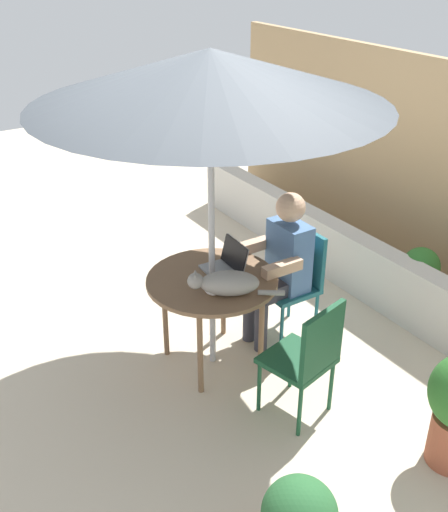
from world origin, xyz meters
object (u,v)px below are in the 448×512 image
laptop (228,263)px  cat (226,284)px  chair_empty (308,354)px  person_seated (281,261)px  chair_occupied (296,275)px  patio_umbrella (210,77)px  potted_plant_near_fence (419,278)px  patio_table (212,286)px

laptop → cat: 0.33m
chair_empty → person_seated: bearing=153.8°
chair_empty → laptop: size_ratio=2.79×
chair_occupied → chair_empty: same height
chair_occupied → person_seated: person_seated is taller
patio_umbrella → laptop: bearing=103.4°
cat → potted_plant_near_fence: size_ratio=0.96×
patio_umbrella → chair_occupied: patio_umbrella is taller
chair_occupied → cat: cat is taller
patio_umbrella → chair_empty: size_ratio=2.60×
chair_empty → chair_occupied: bearing=145.8°
person_seated → cat: bearing=-70.4°
chair_empty → person_seated: 0.95m
chair_occupied → potted_plant_near_fence: (0.33, 1.06, -0.20)m
chair_occupied → patio_umbrella: bearing=-90.0°
chair_empty → potted_plant_near_fence: chair_empty is taller
patio_table → chair_occupied: chair_occupied is taller
laptop → chair_empty: bearing=2.8°
patio_table → chair_empty: chair_empty is taller
patio_umbrella → potted_plant_near_fence: (0.33, 1.83, -1.80)m
chair_empty → patio_table: bearing=-166.5°
chair_empty → cat: bearing=-158.9°
chair_occupied → potted_plant_near_fence: size_ratio=1.50×
laptop → cat: (0.27, -0.19, 0.02)m
patio_table → patio_umbrella: size_ratio=0.41×
patio_umbrella → laptop: size_ratio=7.27×
laptop → cat: size_ratio=0.56×
person_seated → patio_umbrella: bearing=-90.0°
potted_plant_near_fence → laptop: bearing=-102.4°
patio_umbrella → chair_empty: bearing=13.5°
chair_empty → laptop: (-0.88, -0.04, 0.27)m
chair_occupied → laptop: (-0.04, -0.61, 0.27)m
patio_table → patio_umbrella: bearing=0.0°
chair_occupied → patio_table: bearing=-90.0°
potted_plant_near_fence → person_seated: bearing=-105.1°
patio_umbrella → cat: (0.23, -0.03, -1.31)m
patio_table → chair_occupied: size_ratio=1.07×
patio_table → person_seated: 0.62m
patio_umbrella → person_seated: size_ratio=1.88×
chair_occupied → laptop: laptop is taller
patio_table → potted_plant_near_fence: bearing=79.8°
chair_occupied → laptop: bearing=-93.5°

